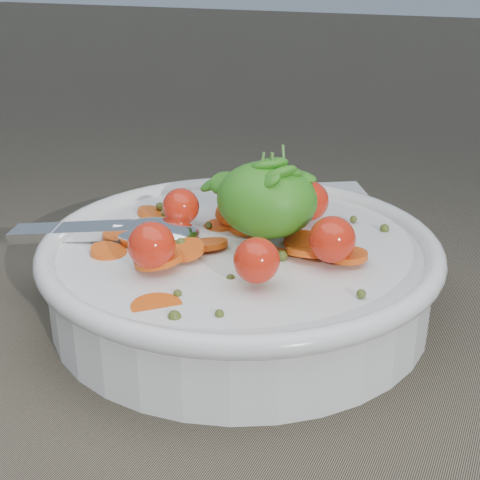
% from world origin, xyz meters
% --- Properties ---
extents(ground, '(6.00, 6.00, 0.00)m').
position_xyz_m(ground, '(0.00, 0.00, 0.00)').
color(ground, '#6C614D').
rests_on(ground, ground).
extents(bowl, '(0.33, 0.31, 0.13)m').
position_xyz_m(bowl, '(0.01, 0.03, 0.04)').
color(bowl, white).
rests_on(bowl, ground).
extents(napkin, '(0.21, 0.21, 0.01)m').
position_xyz_m(napkin, '(-0.02, 0.27, 0.00)').
color(napkin, white).
rests_on(napkin, ground).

